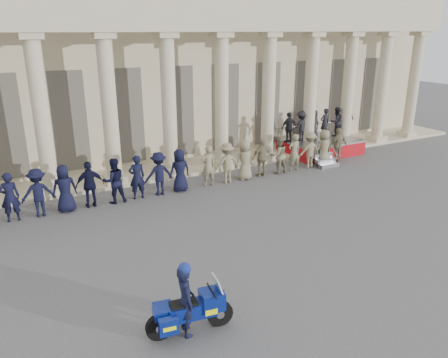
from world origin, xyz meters
TOP-DOWN VIEW (x-y plane):
  - ground at (0.00, 0.00)m, footprint 90.00×90.00m
  - building at (-0.00, 14.74)m, footprint 40.00×12.50m
  - officer_rank at (-1.19, 6.05)m, footprint 22.34×0.68m
  - reviewing_stand at (9.78, 7.92)m, footprint 4.93×3.81m
  - motorcycle at (-2.43, -2.38)m, footprint 1.99×0.89m
  - rider at (-2.54, -2.36)m, footprint 0.48×0.66m

SIDE VIEW (x-z plane):
  - ground at x=0.00m, z-range 0.00..0.00m
  - motorcycle at x=-2.43m, z-range -0.09..1.19m
  - rider at x=-2.54m, z-range 0.00..1.75m
  - officer_rank at x=-1.19m, z-range 0.00..1.78m
  - reviewing_stand at x=9.78m, z-range 0.11..2.49m
  - building at x=0.00m, z-range 0.02..9.02m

